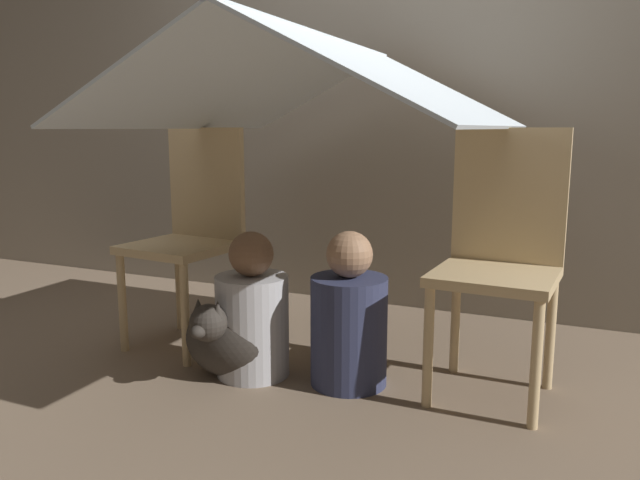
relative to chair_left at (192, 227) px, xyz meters
The scene contains 8 objects.
ground_plane 0.91m from the chair_left, 22.50° to the right, with size 8.80×8.80×0.00m, color #7A6651.
wall_back 1.38m from the chair_left, 55.20° to the left, with size 7.00×0.05×2.50m.
chair_left is the anchor object (origin of this frame).
chair_right 1.36m from the chair_left, ahead, with size 0.44×0.44×0.98m.
sheet_canopy 0.92m from the chair_left, ahead, with size 1.37×1.50×0.35m.
person_front 0.59m from the chair_left, 28.40° to the right, with size 0.29×0.29×0.58m.
person_second 0.90m from the chair_left, 11.79° to the right, with size 0.30×0.30×0.60m.
dog 0.62m from the chair_left, 39.80° to the right, with size 0.38×0.37×0.35m.
Camera 1 is at (0.99, -2.03, 0.98)m, focal length 35.00 mm.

